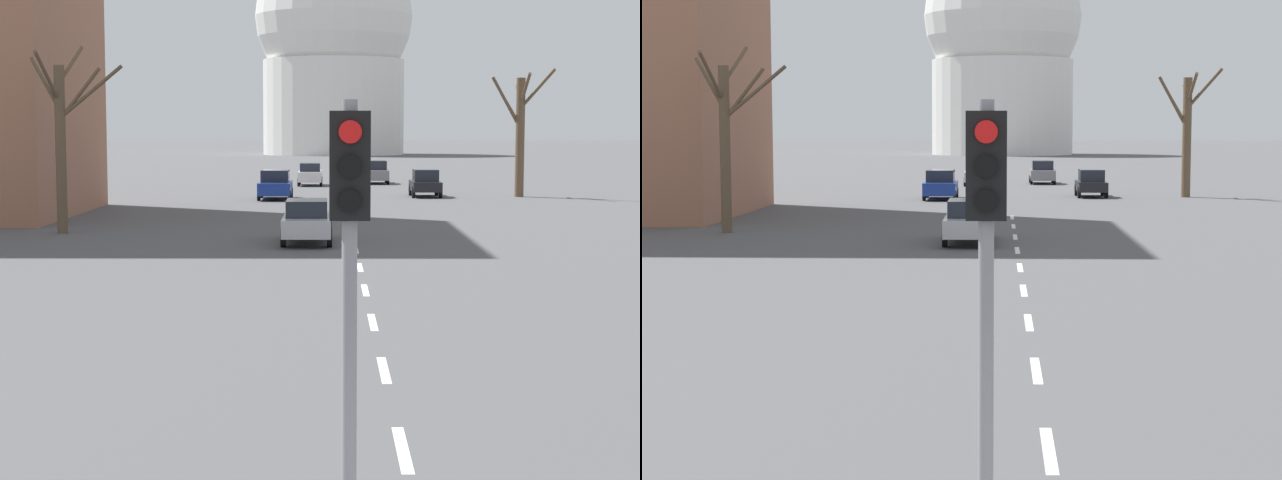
{
  "view_description": "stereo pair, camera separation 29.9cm",
  "coord_description": "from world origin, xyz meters",
  "views": [
    {
      "loc": [
        -0.95,
        -6.12,
        4.04
      ],
      "look_at": [
        -1.03,
        5.1,
        2.88
      ],
      "focal_mm": 60.0,
      "sensor_mm": 36.0,
      "label": 1
    },
    {
      "loc": [
        -0.66,
        -6.11,
        4.04
      ],
      "look_at": [
        -1.03,
        5.1,
        2.88
      ],
      "focal_mm": 60.0,
      "sensor_mm": 36.0,
      "label": 2
    }
  ],
  "objects": [
    {
      "name": "bare_tree_left_far",
      "position": [
        -11.26,
        35.42,
        3.77
      ],
      "size": [
        3.75,
        4.0,
        7.38
      ],
      "color": "brown",
      "rests_on": "ground_plane"
    },
    {
      "name": "lane_stripe_8",
      "position": [
        0.0,
        38.61,
        0.0
      ],
      "size": [
        0.16,
        2.0,
        0.01
      ],
      "primitive_type": "cube",
      "color": "silver",
      "rests_on": "ground_plane"
    },
    {
      "name": "lane_stripe_6",
      "position": [
        0.0,
        29.61,
        0.0
      ],
      "size": [
        0.16,
        2.0,
        0.01
      ],
      "primitive_type": "cube",
      "color": "silver",
      "rests_on": "ground_plane"
    },
    {
      "name": "lane_stripe_1",
      "position": [
        0.0,
        7.11,
        0.0
      ],
      "size": [
        0.16,
        2.0,
        0.01
      ],
      "primitive_type": "cube",
      "color": "silver",
      "rests_on": "ground_plane"
    },
    {
      "name": "lane_stripe_7",
      "position": [
        0.0,
        34.11,
        0.0
      ],
      "size": [
        0.16,
        2.0,
        0.01
      ],
      "primitive_type": "cube",
      "color": "silver",
      "rests_on": "ground_plane"
    },
    {
      "name": "capitol_dome",
      "position": [
        0.0,
        169.77,
        17.57
      ],
      "size": [
        25.54,
        25.54,
        36.07
      ],
      "color": "silver",
      "rests_on": "ground_plane"
    },
    {
      "name": "sedan_far_left",
      "position": [
        -2.22,
        71.44,
        0.82
      ],
      "size": [
        1.77,
        4.09,
        1.64
      ],
      "color": "silver",
      "rests_on": "ground_plane"
    },
    {
      "name": "sedan_near_right",
      "position": [
        -1.69,
        31.9,
        0.81
      ],
      "size": [
        1.78,
        4.56,
        1.57
      ],
      "color": "#B7B7BC",
      "rests_on": "ground_plane"
    },
    {
      "name": "lane_stripe_9",
      "position": [
        0.0,
        43.11,
        0.0
      ],
      "size": [
        0.16,
        2.0,
        0.01
      ],
      "primitive_type": "cube",
      "color": "silver",
      "rests_on": "ground_plane"
    },
    {
      "name": "lane_stripe_2",
      "position": [
        0.0,
        11.61,
        0.0
      ],
      "size": [
        0.16,
        2.0,
        0.01
      ],
      "primitive_type": "cube",
      "color": "silver",
      "rests_on": "ground_plane"
    },
    {
      "name": "sedan_near_left",
      "position": [
        -4.0,
        56.03,
        0.85
      ],
      "size": [
        1.94,
        4.42,
        1.72
      ],
      "color": "navy",
      "rests_on": "ground_plane"
    },
    {
      "name": "traffic_signal_centre_tall",
      "position": [
        -0.76,
        3.32,
        3.02
      ],
      "size": [
        0.36,
        0.34,
        4.31
      ],
      "color": "gray",
      "rests_on": "ground_plane"
    },
    {
      "name": "lane_stripe_4",
      "position": [
        0.0,
        20.61,
        0.0
      ],
      "size": [
        0.16,
        2.0,
        0.01
      ],
      "primitive_type": "cube",
      "color": "silver",
      "rests_on": "ground_plane"
    },
    {
      "name": "lane_stripe_3",
      "position": [
        0.0,
        16.11,
        0.0
      ],
      "size": [
        0.16,
        2.0,
        0.01
      ],
      "primitive_type": "cube",
      "color": "silver",
      "rests_on": "ground_plane"
    },
    {
      "name": "bare_tree_right_near",
      "position": [
        10.62,
        58.52,
        4.02
      ],
      "size": [
        3.47,
        3.39,
        7.64
      ],
      "color": "brown",
      "rests_on": "ground_plane"
    },
    {
      "name": "sedan_far_right",
      "position": [
        4.96,
        58.48,
        0.84
      ],
      "size": [
        1.78,
        3.88,
        1.66
      ],
      "color": "black",
      "rests_on": "ground_plane"
    },
    {
      "name": "sedan_mid_centre",
      "position": [
        2.67,
        74.4,
        0.85
      ],
      "size": [
        1.9,
        4.42,
        1.73
      ],
      "color": "slate",
      "rests_on": "ground_plane"
    },
    {
      "name": "lane_stripe_5",
      "position": [
        0.0,
        25.11,
        0.0
      ],
      "size": [
        0.16,
        2.0,
        0.01
      ],
      "primitive_type": "cube",
      "color": "silver",
      "rests_on": "ground_plane"
    }
  ]
}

